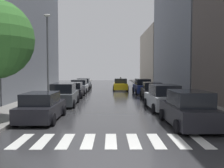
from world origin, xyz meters
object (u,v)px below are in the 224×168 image
Objects in this scene: parked_car_left_second at (64,95)px; parked_car_right_fourth at (142,87)px; parked_car_right_second at (164,98)px; parked_car_right_nearest at (188,110)px; parked_car_left_third at (73,90)px; parked_car_left_fourth at (79,86)px; parked_car_right_third at (152,91)px; lamp_post_left at (48,51)px; parked_car_left_nearest at (42,107)px; taxi_midroad at (121,85)px; parked_car_left_fifth at (84,84)px.

parked_car_right_fourth is (7.49, 10.05, -0.01)m from parked_car_left_second.
parked_car_right_nearest is at bearing 179.17° from parked_car_right_second.
parked_car_left_third is 1.04× the size of parked_car_left_fourth.
parked_car_left_fourth is 0.98× the size of parked_car_right_third.
parked_car_right_third is at bearing 12.98° from lamp_post_left.
parked_car_left_nearest is 1.07× the size of parked_car_right_third.
parked_car_right_nearest is at bearing -157.25° from parked_car_left_fourth.
parked_car_left_nearest is 11.96m from parked_car_left_third.
parked_car_left_nearest is 1.10× the size of parked_car_left_fourth.
parked_car_right_second is 12.28m from parked_car_right_fourth.
parked_car_left_second reaches higher than parked_car_left_nearest.
parked_car_left_nearest is at bearing 113.87° from parked_car_right_second.
taxi_midroad is 0.58× the size of lamp_post_left.
taxi_midroad is at bearing 5.33° from parked_car_right_nearest.
parked_car_left_fifth is 25.38m from parked_car_right_nearest.
parked_car_left_nearest is at bearing -78.63° from lamp_post_left.
lamp_post_left is at bearing 11.74° from parked_car_left_nearest.
parked_car_right_fourth is (7.66, -6.58, 0.07)m from parked_car_left_fifth.
parked_car_left_third is 7.99m from parked_car_right_third.
taxi_midroad is (5.23, 20.62, 0.02)m from parked_car_left_nearest.
parked_car_right_nearest is at bearing -162.52° from parked_car_left_fifth.
parked_car_left_nearest is 0.96× the size of parked_car_right_second.
parked_car_left_second is at bearing 122.15° from parked_car_right_third.
parked_car_left_second is at bearing 141.79° from parked_car_right_fourth.
parked_car_right_nearest is 1.11× the size of parked_car_right_third.
parked_car_right_second reaches higher than parked_car_right_fourth.
parked_car_left_fourth is 20.33m from parked_car_right_nearest.
parked_car_right_nearest is 22.31m from taxi_midroad.
parked_car_left_second is 0.63× the size of lamp_post_left.
parked_car_left_fourth is (-0.01, 5.29, 0.03)m from parked_car_left_third.
parked_car_left_third is at bearing 150.40° from taxi_midroad.
parked_car_right_third is at bearing -101.32° from parked_car_left_third.
parked_car_left_nearest is 22.61m from parked_car_left_fifth.
taxi_midroad is (-2.52, 22.17, -0.07)m from parked_car_right_nearest.
parked_car_left_third is at bearing 65.19° from lamp_post_left.
parked_car_right_fourth is 5.19m from taxi_midroad.
parked_car_right_fourth is at bearing -98.79° from parked_car_left_fourth.
parked_car_left_third is at bearing 81.28° from parked_car_right_third.
lamp_post_left reaches higher than parked_car_left_fifth.
parked_car_left_fifth is (-0.04, 10.64, 0.02)m from parked_car_left_third.
parked_car_left_fourth is 15.50m from parked_car_right_second.
lamp_post_left is at bearing 36.34° from parked_car_left_second.
parked_car_right_nearest is (7.74, -13.51, 0.11)m from parked_car_left_third.
parked_car_left_fifth is at bearing 47.84° from parked_car_right_fourth.
parked_car_left_second is (0.15, 5.98, 0.08)m from parked_car_left_nearest.
taxi_midroad is (-2.38, 16.88, -0.07)m from parked_car_right_second.
parked_car_left_fifth is at bearing 83.42° from lamp_post_left.
taxi_midroad reaches higher than parked_car_right_third.
parked_car_right_third is 5.51m from parked_car_right_fourth.
lamp_post_left reaches higher than taxi_midroad.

